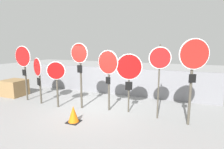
# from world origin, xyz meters

# --- Properties ---
(ground_plane) EXTENTS (40.00, 40.00, 0.00)m
(ground_plane) POSITION_xyz_m (0.00, 0.00, 0.00)
(ground_plane) COLOR gray
(fence_back) EXTENTS (9.76, 0.12, 1.39)m
(fence_back) POSITION_xyz_m (0.00, 2.35, 0.70)
(fence_back) COLOR slate
(fence_back) RESTS_ON ground
(stop_sign_0) EXTENTS (0.94, 0.15, 2.51)m
(stop_sign_0) POSITION_xyz_m (-3.46, -0.16, 1.80)
(stop_sign_0) COLOR #474238
(stop_sign_0) RESTS_ON ground
(stop_sign_1) EXTENTS (0.72, 0.37, 2.02)m
(stop_sign_1) POSITION_xyz_m (-2.52, -0.29, 1.41)
(stop_sign_1) COLOR #474238
(stop_sign_1) RESTS_ON ground
(stop_sign_2) EXTENTS (0.66, 0.36, 1.91)m
(stop_sign_2) POSITION_xyz_m (-1.49, -0.39, 1.34)
(stop_sign_2) COLOR #474238
(stop_sign_2) RESTS_ON ground
(stop_sign_3) EXTENTS (0.77, 0.16, 2.62)m
(stop_sign_3) POSITION_xyz_m (-0.54, -0.14, 1.85)
(stop_sign_3) COLOR #474238
(stop_sign_3) RESTS_ON ground
(stop_sign_4) EXTENTS (0.89, 0.23, 2.35)m
(stop_sign_4) POSITION_xyz_m (0.58, 0.06, 1.69)
(stop_sign_4) COLOR #474238
(stop_sign_4) RESTS_ON ground
(stop_sign_5) EXTENTS (0.93, 0.29, 2.23)m
(stop_sign_5) POSITION_xyz_m (1.38, 0.14, 1.62)
(stop_sign_5) COLOR #474238
(stop_sign_5) RESTS_ON ground
(stop_sign_6) EXTENTS (0.72, 0.21, 2.56)m
(stop_sign_6) POSITION_xyz_m (2.47, -0.04, 1.93)
(stop_sign_6) COLOR #474238
(stop_sign_6) RESTS_ON ground
(stop_sign_7) EXTENTS (0.87, 0.40, 2.73)m
(stop_sign_7) POSITION_xyz_m (3.47, -0.19, 1.95)
(stop_sign_7) COLOR #474238
(stop_sign_7) RESTS_ON ground
(traffic_cone_0) EXTENTS (0.42, 0.42, 0.56)m
(traffic_cone_0) POSITION_xyz_m (-0.08, -1.35, 0.27)
(traffic_cone_0) COLOR black
(traffic_cone_0) RESTS_ON ground
(storage_crate) EXTENTS (1.07, 0.94, 0.80)m
(storage_crate) POSITION_xyz_m (-4.69, 0.24, 0.40)
(storage_crate) COLOR olive
(storage_crate) RESTS_ON ground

